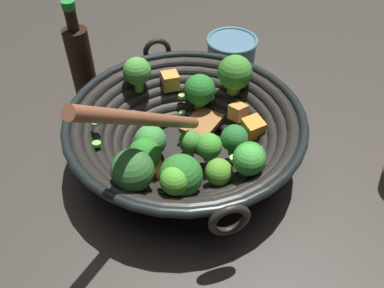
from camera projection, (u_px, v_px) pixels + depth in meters
ground_plane at (186, 158)px, 0.68m from camera, size 4.00×4.00×0.00m
wok at (186, 131)px, 0.64m from camera, size 0.40×0.38×0.25m
soy_sauce_bottle at (81, 64)px, 0.74m from camera, size 0.04×0.04×0.20m
prep_bowl at (232, 48)px, 0.89m from camera, size 0.11×0.11×0.05m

